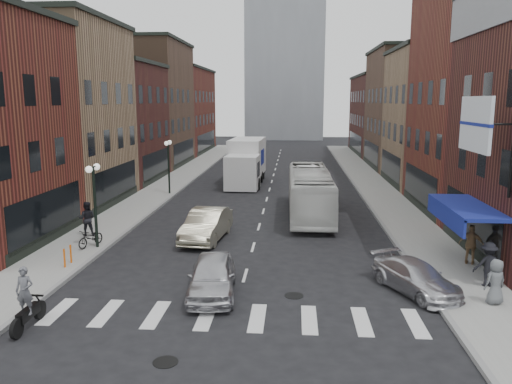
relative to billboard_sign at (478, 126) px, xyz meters
The scene contains 31 objects.
ground 10.56m from the billboard_sign, behind, with size 160.00×160.00×0.00m, color black.
sidewalk_left 28.12m from the billboard_sign, 128.47° to the left, with size 3.00×74.00×0.15m, color gray.
sidewalk_right 22.34m from the billboard_sign, 90.23° to the left, with size 3.00×74.00×0.15m, color gray.
curb_left 27.25m from the billboard_sign, 125.94° to the left, with size 0.20×74.00×0.16m, color gray.
curb_right 22.41m from the billboard_sign, 94.22° to the left, with size 0.20×74.00×0.16m, color gray.
crosswalk_stripes 11.12m from the billboard_sign, 157.82° to the right, with size 12.00×2.20×0.01m, color silver.
bldg_left_mid_a 27.17m from the billboard_sign, 150.21° to the left, with size 10.30×10.20×12.30m.
bldg_left_mid_b 33.30m from the billboard_sign, 135.10° to the left, with size 10.30×10.20×10.30m.
bldg_left_far_a 41.79m from the billboard_sign, 124.35° to the left, with size 10.30×12.20×13.30m.
bldg_left_far_b 53.93m from the billboard_sign, 115.93° to the left, with size 10.30×16.20×11.30m.
bldg_right_mid_a 14.98m from the billboard_sign, 64.61° to the left, with size 10.30×10.20×14.30m.
bldg_right_mid_b 24.36m from the billboard_sign, 74.75° to the left, with size 10.30×10.20×11.30m.
bldg_right_far_a 35.09m from the billboard_sign, 79.48° to the left, with size 10.30×12.20×12.30m.
bldg_right_far_b 48.93m from the billboard_sign, 82.47° to the left, with size 10.30×16.20×10.30m.
awning_blue 4.05m from the billboard_sign, 80.39° to the left, with size 1.80×5.00×0.78m.
billboard_sign is the anchor object (origin of this frame).
distant_tower 80.22m from the billboard_sign, 96.32° to the left, with size 14.00×14.00×50.00m, color #9399A0.
streetlamp_near 16.68m from the billboard_sign, 167.65° to the left, with size 0.32×1.22×4.11m.
streetlamp_far 23.92m from the billboard_sign, 132.41° to the left, with size 0.32×1.22×4.11m.
bike_rack 17.14m from the billboard_sign, behind, with size 0.08×0.68×0.80m.
box_truck 25.72m from the billboard_sign, 115.00° to the left, with size 2.94×8.79×3.78m.
motorcycle_rider 16.49m from the billboard_sign, 162.00° to the right, with size 0.56×2.00×2.03m.
transit_bus 13.72m from the billboard_sign, 116.00° to the left, with size 2.47×10.55×2.94m, color silver.
sedan_left_near 11.14m from the billboard_sign, behind, with size 1.68×4.17×1.42m, color silver.
sedan_left_far 13.52m from the billboard_sign, 153.02° to the left, with size 1.67×4.78×1.58m, color #BFB79A.
curb_car 5.99m from the billboard_sign, 158.65° to the right, with size 1.63×4.00×1.16m, color silver.
parked_bicycle 17.59m from the billboard_sign, 167.75° to the left, with size 0.56×1.60×0.84m, color black.
ped_left_solo 18.85m from the billboard_sign, 162.36° to the left, with size 0.86×0.50×1.77m, color black.
ped_right_a 5.19m from the billboard_sign, 26.77° to the right, with size 1.10×0.54×1.70m, color black.
ped_right_b 5.68m from the billboard_sign, 67.72° to the left, with size 1.01×0.51×1.72m, color olive.
ped_right_c 5.58m from the billboard_sign, 81.82° to the right, with size 0.77×0.50×1.58m, color slate.
Camera 1 is at (1.93, -18.33, 7.06)m, focal length 35.00 mm.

